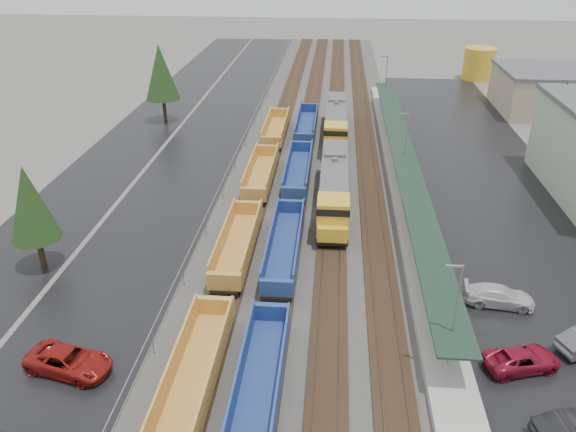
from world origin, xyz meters
name	(u,v)px	position (x,y,z in m)	size (l,w,h in m)	color
ballast_strip	(319,149)	(0.00, 60.00, 0.04)	(20.00, 160.00, 0.08)	#302D2B
trackbed	(319,148)	(0.00, 60.00, 0.16)	(14.60, 160.00, 0.22)	black
west_parking_lot	(204,146)	(-15.00, 60.00, 0.01)	(10.00, 160.00, 0.02)	black
west_road	(130,143)	(-25.00, 60.00, 0.01)	(9.00, 160.00, 0.02)	black
east_commuter_lot	(489,186)	(19.00, 50.00, 0.01)	(16.00, 100.00, 0.02)	black
station_platform	(402,177)	(9.50, 50.01, 0.73)	(3.00, 80.00, 8.00)	#9E9B93
chainlink_fence	(244,139)	(-9.50, 58.44, 1.61)	(0.08, 160.04, 2.02)	gray
distant_hills	(459,8)	(44.79, 210.68, 0.00)	(301.00, 140.00, 25.20)	#57644D
tree_west_near	(30,203)	(-22.00, 30.00, 5.82)	(3.96, 3.96, 9.00)	#332316
tree_west_far	(161,72)	(-23.00, 70.00, 7.12)	(4.84, 4.84, 11.00)	#332316
tree_east	(561,110)	(28.00, 58.00, 6.47)	(4.40, 4.40, 10.00)	#332316
locomotive_lead	(334,188)	(2.00, 42.99, 2.30)	(2.87, 18.91, 4.28)	black
locomotive_trail	(336,123)	(2.00, 63.99, 2.30)	(2.87, 18.91, 4.28)	black
well_string_yellow	(220,298)	(-6.00, 25.12, 1.18)	(2.68, 91.05, 2.38)	#C28D35
well_string_blue	(274,304)	(-2.00, 24.72, 1.15)	(2.57, 97.88, 2.28)	navy
storage_tank	(479,64)	(28.16, 100.35, 2.87)	(5.75, 5.75, 5.75)	gold
parked_car_west_c	(69,361)	(-14.38, 18.05, 0.78)	(5.59, 2.58, 1.55)	maroon
parked_car_east_b	(522,360)	(14.34, 20.79, 0.68)	(4.88, 2.25, 1.36)	maroon
parked_car_east_c	(499,296)	(14.57, 27.69, 0.75)	(5.14, 2.09, 1.49)	silver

